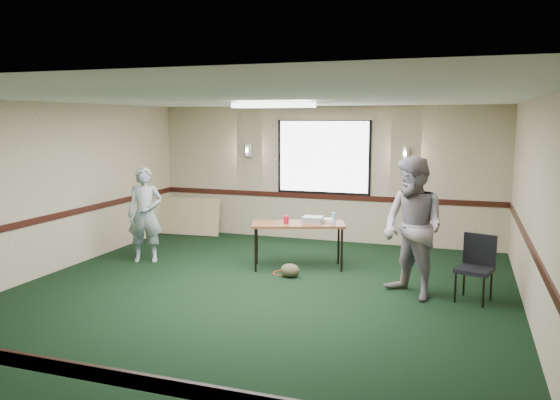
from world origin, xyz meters
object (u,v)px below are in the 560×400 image
(conference_chair, at_px, (477,262))
(folding_table, at_px, (298,226))
(projector, at_px, (313,220))
(person_left, at_px, (145,215))
(person_right, at_px, (413,228))

(conference_chair, bearing_deg, folding_table, -178.61)
(projector, xyz_separation_m, person_left, (-2.83, -0.52, 0.01))
(folding_table, distance_m, conference_chair, 2.86)
(conference_chair, bearing_deg, projector, 178.40)
(projector, height_order, person_left, person_left)
(folding_table, distance_m, person_right, 2.15)
(conference_chair, xyz_separation_m, person_left, (-5.36, 0.33, 0.30))
(folding_table, height_order, conference_chair, conference_chair)
(projector, bearing_deg, conference_chair, -22.23)
(folding_table, relative_size, person_left, 0.99)
(person_left, bearing_deg, person_right, -27.36)
(folding_table, relative_size, projector, 5.08)
(conference_chair, height_order, person_right, person_right)
(folding_table, relative_size, person_right, 0.83)
(folding_table, bearing_deg, conference_chair, -34.68)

